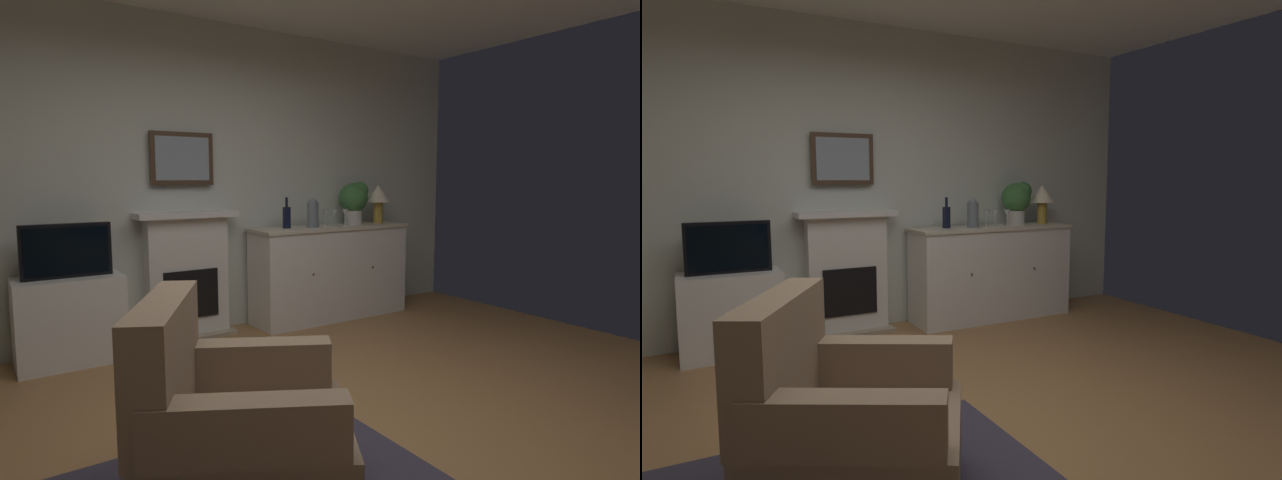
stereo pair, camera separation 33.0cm
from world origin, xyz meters
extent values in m
cube|color=#9E7042|center=(0.00, 0.00, -0.05)|extent=(6.36, 4.89, 0.10)
cube|color=silver|center=(0.00, 2.42, 1.38)|extent=(6.36, 0.06, 2.76)
cube|color=white|center=(0.03, 2.30, 0.53)|extent=(0.70, 0.18, 1.05)
cube|color=tan|center=(0.03, 2.20, 0.01)|extent=(0.77, 0.20, 0.03)
cube|color=black|center=(0.03, 2.20, 0.39)|extent=(0.48, 0.02, 0.42)
cube|color=white|center=(0.03, 2.27, 1.07)|extent=(0.87, 0.27, 0.05)
cube|color=#473323|center=(0.03, 2.34, 1.55)|extent=(0.55, 0.03, 0.45)
cube|color=#8C99A8|center=(0.03, 2.32, 1.55)|extent=(0.47, 0.01, 0.37)
cube|color=white|center=(1.43, 2.11, 0.44)|extent=(1.60, 0.45, 0.89)
cube|color=beige|center=(1.43, 2.11, 0.90)|extent=(1.63, 0.48, 0.03)
sphere|color=brown|center=(1.08, 1.88, 0.51)|extent=(0.02, 0.02, 0.02)
sphere|color=brown|center=(1.78, 1.88, 0.51)|extent=(0.02, 0.02, 0.02)
cylinder|color=#B79338|center=(2.04, 2.11, 1.03)|extent=(0.10, 0.10, 0.22)
cone|color=#EFE5C6|center=(2.04, 2.11, 1.23)|extent=(0.26, 0.26, 0.18)
cylinder|color=black|center=(0.95, 2.14, 1.02)|extent=(0.08, 0.08, 0.20)
cylinder|color=black|center=(0.95, 2.14, 1.16)|extent=(0.03, 0.03, 0.09)
cylinder|color=silver|center=(1.35, 2.08, 0.92)|extent=(0.06, 0.06, 0.00)
cylinder|color=silver|center=(1.35, 2.08, 0.97)|extent=(0.01, 0.01, 0.09)
cone|color=silver|center=(1.35, 2.08, 1.05)|extent=(0.07, 0.07, 0.07)
cylinder|color=silver|center=(1.46, 2.09, 0.92)|extent=(0.06, 0.06, 0.00)
cylinder|color=silver|center=(1.46, 2.09, 0.97)|extent=(0.01, 0.01, 0.09)
cone|color=silver|center=(1.46, 2.09, 1.05)|extent=(0.07, 0.07, 0.07)
cylinder|color=silver|center=(1.57, 2.05, 0.92)|extent=(0.06, 0.06, 0.00)
cylinder|color=silver|center=(1.57, 2.05, 0.97)|extent=(0.01, 0.01, 0.09)
cone|color=silver|center=(1.57, 2.05, 1.05)|extent=(0.07, 0.07, 0.07)
cylinder|color=slate|center=(1.19, 2.06, 1.04)|extent=(0.11, 0.11, 0.24)
sphere|color=slate|center=(1.19, 2.06, 1.16)|extent=(0.08, 0.08, 0.08)
cube|color=white|center=(-0.95, 2.13, 0.33)|extent=(0.75, 0.42, 0.66)
cube|color=black|center=(-0.95, 2.11, 0.86)|extent=(0.62, 0.06, 0.40)
cube|color=black|center=(-0.95, 2.07, 0.86)|extent=(0.57, 0.01, 0.35)
cylinder|color=beige|center=(1.75, 2.16, 0.99)|extent=(0.18, 0.18, 0.14)
sphere|color=#3D753D|center=(1.75, 2.16, 1.19)|extent=(0.30, 0.30, 0.30)
sphere|color=#3D753D|center=(1.81, 2.13, 1.26)|extent=(0.18, 0.18, 0.18)
cube|color=#8C7259|center=(-0.64, -0.28, 0.26)|extent=(1.07, 1.05, 0.32)
cube|color=#8C7259|center=(-0.93, -0.12, 0.67)|extent=(0.51, 0.74, 0.50)
cube|color=#8C7259|center=(-0.80, -0.56, 0.53)|extent=(0.70, 0.47, 0.22)
cube|color=#8C7259|center=(-0.49, 0.01, 0.53)|extent=(0.70, 0.47, 0.22)
cylinder|color=#473323|center=(-0.19, -0.16, 0.05)|extent=(0.05, 0.05, 0.10)
cylinder|color=#473323|center=(-0.79, 0.17, 0.05)|extent=(0.05, 0.05, 0.10)
camera|label=1|loc=(-1.54, -2.11, 1.39)|focal=29.55mm
camera|label=2|loc=(-1.26, -2.28, 1.39)|focal=29.55mm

